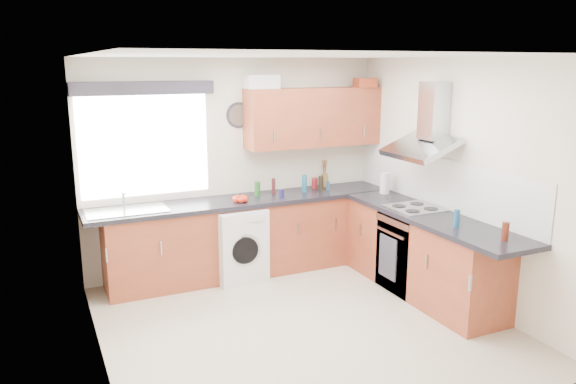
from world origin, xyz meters
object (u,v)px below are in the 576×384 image
oven (413,251)px  upper_cabinets (314,117)px  extractor_hood (427,128)px  washing_machine (236,243)px

oven → upper_cabinets: 1.99m
extractor_hood → upper_cabinets: upper_cabinets is taller
oven → extractor_hood: (0.10, -0.00, 1.34)m
extractor_hood → upper_cabinets: size_ratio=0.46×
extractor_hood → upper_cabinets: 1.48m
oven → washing_machine: 1.98m
washing_machine → oven: bearing=-39.2°
washing_machine → upper_cabinets: bearing=6.0°
washing_machine → extractor_hood: bearing=-37.7°
oven → upper_cabinets: size_ratio=0.50×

